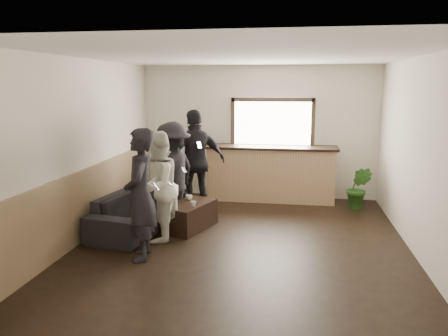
% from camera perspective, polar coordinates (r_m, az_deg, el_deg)
% --- Properties ---
extents(ground, '(5.00, 6.00, 0.01)m').
position_cam_1_polar(ground, '(6.79, 2.22, -9.85)').
color(ground, black).
extents(room_shell, '(5.01, 6.01, 2.80)m').
position_cam_1_polar(room_shell, '(6.54, -4.11, 2.65)').
color(room_shell, silver).
rests_on(room_shell, ground).
extents(bar_counter, '(2.70, 0.68, 2.13)m').
position_cam_1_polar(bar_counter, '(9.18, 6.13, -0.26)').
color(bar_counter, tan).
rests_on(bar_counter, ground).
extents(sofa, '(1.23, 2.32, 0.64)m').
position_cam_1_polar(sofa, '(7.55, -10.63, -5.30)').
color(sofa, black).
rests_on(sofa, ground).
extents(coffee_table, '(0.84, 1.12, 0.44)m').
position_cam_1_polar(coffee_table, '(7.43, -4.55, -6.24)').
color(coffee_table, black).
rests_on(coffee_table, ground).
extents(cup_a, '(0.16, 0.16, 0.09)m').
position_cam_1_polar(cup_a, '(7.55, -4.60, -3.87)').
color(cup_a, silver).
rests_on(cup_a, coffee_table).
extents(cup_b, '(0.11, 0.11, 0.08)m').
position_cam_1_polar(cup_b, '(7.16, -4.01, -4.68)').
color(cup_b, silver).
rests_on(cup_b, coffee_table).
extents(potted_plant, '(0.55, 0.48, 0.85)m').
position_cam_1_polar(potted_plant, '(8.87, 17.18, -2.52)').
color(potted_plant, '#2D6623').
rests_on(potted_plant, ground).
extents(person_a, '(0.58, 0.75, 1.83)m').
position_cam_1_polar(person_a, '(6.09, -10.86, -3.45)').
color(person_a, black).
rests_on(person_a, ground).
extents(person_b, '(0.77, 0.93, 1.71)m').
position_cam_1_polar(person_b, '(6.78, -8.73, -2.44)').
color(person_b, silver).
rests_on(person_b, ground).
extents(person_c, '(0.93, 1.28, 1.78)m').
position_cam_1_polar(person_c, '(7.60, -6.73, -0.69)').
color(person_c, black).
rests_on(person_c, ground).
extents(person_d, '(1.23, 1.00, 1.95)m').
position_cam_1_polar(person_d, '(8.19, -3.71, 0.83)').
color(person_d, black).
rests_on(person_d, ground).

